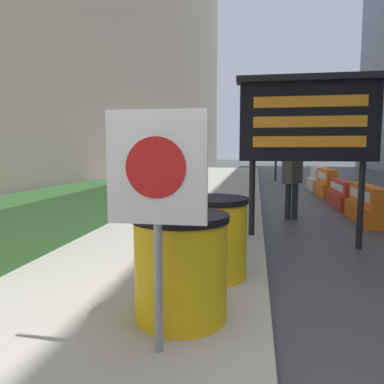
{
  "coord_description": "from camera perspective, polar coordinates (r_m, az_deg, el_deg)",
  "views": [
    {
      "loc": [
        -0.16,
        -2.59,
        1.59
      ],
      "look_at": [
        -1.37,
        4.55,
        0.78
      ],
      "focal_mm": 35.0,
      "sensor_mm": 36.0,
      "label": 1
    }
  ],
  "objects": [
    {
      "name": "traffic_light_near_curb",
      "position": [
        19.9,
        12.78,
        9.41
      ],
      "size": [
        0.28,
        0.45,
        3.69
      ],
      "color": "#2D2D30",
      "rests_on": "ground_plane"
    },
    {
      "name": "hedge_strip",
      "position": [
        6.8,
        -19.38,
        -2.85
      ],
      "size": [
        0.9,
        4.74,
        0.76
      ],
      "color": "#284C23",
      "rests_on": "sidewalk_left"
    },
    {
      "name": "warning_sign",
      "position": [
        2.54,
        -5.4,
        1.16
      ],
      "size": [
        0.69,
        0.08,
        1.7
      ],
      "color": "gray",
      "rests_on": "sidewalk_left"
    },
    {
      "name": "jersey_barrier_orange_near",
      "position": [
        13.68,
        19.82,
        1.12
      ],
      "size": [
        0.55,
        1.91,
        0.95
      ],
      "color": "orange",
      "rests_on": "ground_plane"
    },
    {
      "name": "pedestrian_worker",
      "position": [
        8.86,
        15.02,
        2.44
      ],
      "size": [
        0.49,
        0.52,
        1.71
      ],
      "rotation": [
        0.0,
        0.0,
        0.91
      ],
      "color": "#23283D",
      "rests_on": "ground_plane"
    },
    {
      "name": "sidewalk_left",
      "position": [
        3.53,
        -24.87,
        -19.53
      ],
      "size": [
        4.04,
        56.0,
        0.16
      ],
      "color": "#A39E93",
      "rests_on": "ground_plane"
    },
    {
      "name": "message_board",
      "position": [
        6.37,
        17.24,
        10.29
      ],
      "size": [
        2.28,
        0.36,
        2.76
      ],
      "color": "black",
      "rests_on": "ground_plane"
    },
    {
      "name": "barrel_drum_foreground",
      "position": [
        3.22,
        -1.71,
        -11.23
      ],
      "size": [
        0.81,
        0.81,
        0.9
      ],
      "color": "yellow",
      "rests_on": "sidewalk_left"
    },
    {
      "name": "jersey_barrier_white",
      "position": [
        15.57,
        18.58,
        1.74
      ],
      "size": [
        0.62,
        1.64,
        0.94
      ],
      "color": "silver",
      "rests_on": "ground_plane"
    },
    {
      "name": "jersey_barrier_orange_far",
      "position": [
        9.08,
        25.06,
        -1.96
      ],
      "size": [
        0.5,
        1.87,
        0.82
      ],
      "color": "orange",
      "rests_on": "ground_plane"
    },
    {
      "name": "jersey_barrier_red_striped",
      "position": [
        11.37,
        21.9,
        -0.41
      ],
      "size": [
        0.5,
        1.96,
        0.75
      ],
      "color": "red",
      "rests_on": "ground_plane"
    },
    {
      "name": "barrel_drum_middle",
      "position": [
        4.26,
        3.04,
        -6.84
      ],
      "size": [
        0.81,
        0.81,
        0.9
      ],
      "color": "yellow",
      "rests_on": "sidewalk_left"
    },
    {
      "name": "traffic_cone_near",
      "position": [
        10.13,
        26.1,
        -1.36
      ],
      "size": [
        0.38,
        0.38,
        0.69
      ],
      "color": "black",
      "rests_on": "ground_plane"
    },
    {
      "name": "ground_plane",
      "position": [
        3.05,
        12.38,
        -25.21
      ],
      "size": [
        120.0,
        120.0,
        0.0
      ],
      "primitive_type": "plane",
      "color": "#3F3F42"
    }
  ]
}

